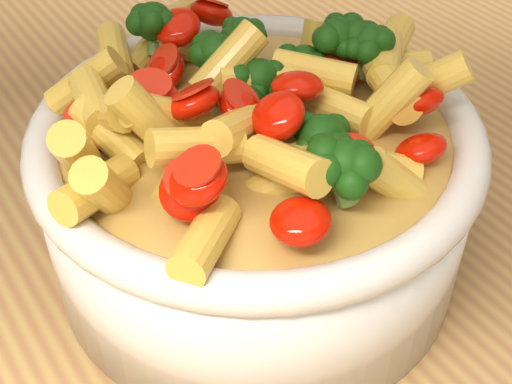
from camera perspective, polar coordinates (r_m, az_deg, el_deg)
table at (r=0.60m, az=-7.23°, el=-8.89°), size 1.20×0.80×0.90m
serving_bowl at (r=0.45m, az=0.00°, el=0.14°), size 0.27×0.27×0.12m
pasta_salad at (r=0.40m, az=-0.00°, el=7.85°), size 0.21×0.21×0.05m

